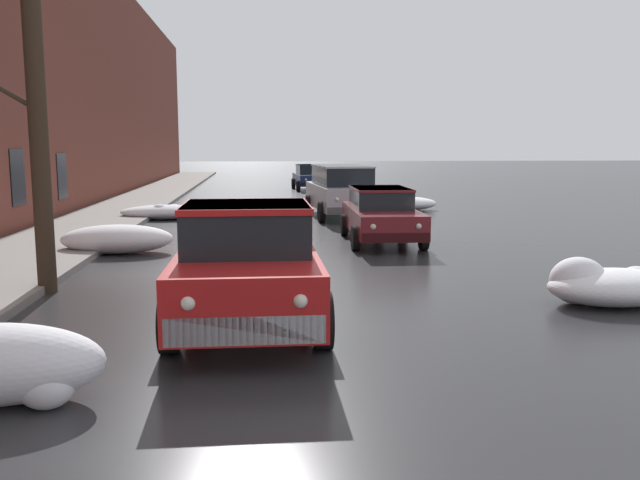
{
  "coord_description": "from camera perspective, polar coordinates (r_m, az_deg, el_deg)",
  "views": [
    {
      "loc": [
        -1.28,
        -1.37,
        2.53
      ],
      "look_at": [
        -0.32,
        8.78,
        1.06
      ],
      "focal_mm": 37.09,
      "sensor_mm": 36.0,
      "label": 1
    }
  ],
  "objects": [
    {
      "name": "snow_bank_along_right_kerb",
      "position": [
        23.19,
        -13.05,
        2.37
      ],
      "size": [
        3.16,
        1.27,
        0.53
      ],
      "color": "white",
      "rests_on": "ground"
    },
    {
      "name": "suv_silver_parked_kerbside_mid",
      "position": [
        23.23,
        1.88,
        4.42
      ],
      "size": [
        2.33,
        4.82,
        1.82
      ],
      "color": "#B7B7BC",
      "rests_on": "ground"
    },
    {
      "name": "sedan_green_parked_far_down_block",
      "position": [
        31.28,
        1.14,
        4.97
      ],
      "size": [
        1.92,
        4.32,
        1.42
      ],
      "color": "#1E5633",
      "rests_on": "ground"
    },
    {
      "name": "sedan_maroon_parked_kerbside_close",
      "position": [
        17.34,
        5.27,
        2.31
      ],
      "size": [
        1.93,
        4.42,
        1.42
      ],
      "color": "maroon",
      "rests_on": "ground"
    },
    {
      "name": "left_sidewalk_slab",
      "position": [
        20.19,
        -20.07,
        0.72
      ],
      "size": [
        2.97,
        80.0,
        0.14
      ],
      "primitive_type": "cube",
      "color": "gray",
      "rests_on": "ground"
    },
    {
      "name": "snow_bank_near_corner_left",
      "position": [
        16.18,
        -17.22,
        0.05
      ],
      "size": [
        2.59,
        1.23,
        0.68
      ],
      "color": "white",
      "rests_on": "ground"
    },
    {
      "name": "snow_bank_near_corner_right",
      "position": [
        11.53,
        23.68,
        -3.6
      ],
      "size": [
        2.17,
        1.34,
        0.76
      ],
      "color": "white",
      "rests_on": "ground"
    },
    {
      "name": "snow_bank_along_left_kerb",
      "position": [
        25.92,
        7.38,
        3.13
      ],
      "size": [
        2.44,
        1.43,
        0.53
      ],
      "color": "white",
      "rests_on": "ground"
    },
    {
      "name": "bare_tree_second_along_sidewalk",
      "position": [
        12.17,
        -23.56,
        11.6
      ],
      "size": [
        1.84,
        1.98,
        6.69
      ],
      "color": "#382B1E",
      "rests_on": "ground"
    },
    {
      "name": "sedan_darkblue_queued_behind_truck",
      "position": [
        37.32,
        -0.73,
        5.5
      ],
      "size": [
        2.15,
        3.95,
        1.42
      ],
      "color": "navy",
      "rests_on": "ground"
    },
    {
      "name": "pickup_truck_red_approaching_near_lane",
      "position": [
        9.53,
        -6.25,
        -1.8
      ],
      "size": [
        2.11,
        5.18,
        1.76
      ],
      "color": "red",
      "rests_on": "ground"
    }
  ]
}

